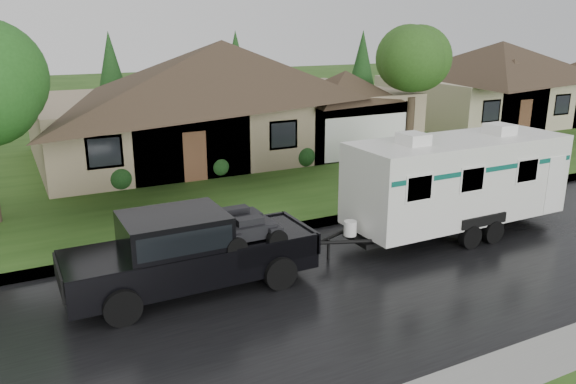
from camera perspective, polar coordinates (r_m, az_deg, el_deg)
name	(u,v)px	position (r m, az deg, el deg)	size (l,w,h in m)	color
ground	(334,252)	(16.71, 4.68, -6.14)	(140.00, 140.00, 0.00)	#294B17
road	(374,278)	(15.20, 8.70, -8.65)	(140.00, 8.00, 0.01)	black
curb	(298,227)	(18.49, 1.00, -3.55)	(140.00, 0.50, 0.15)	gray
lawn	(182,152)	(29.90, -10.68, 4.00)	(140.00, 26.00, 0.15)	#294B17
house_main	(229,84)	(29.00, -5.96, 10.85)	(19.44, 10.80, 6.90)	gray
house_neighbor	(505,74)	(41.12, 21.14, 11.14)	(15.12, 9.72, 6.45)	#BAAE8A
tree_right_green	(413,62)	(28.68, 12.60, 12.75)	(3.98, 3.98, 6.58)	#382B1E
shrub_row	(263,160)	(25.24, -2.59, 3.30)	(13.60, 1.00, 1.00)	#143814
pickup_truck	(187,249)	(14.24, -10.23, -5.70)	(6.18, 2.35, 2.06)	black
travel_trailer	(457,179)	(18.40, 16.78, 1.31)	(7.62, 2.68, 3.42)	white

